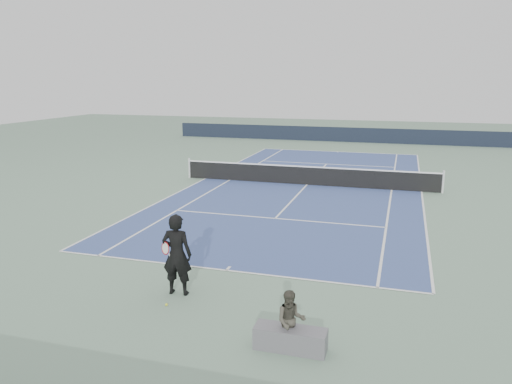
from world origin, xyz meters
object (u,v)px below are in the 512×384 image
(tennis_player, at_px, (177,254))
(tennis_ball, at_px, (166,305))
(spectator_bench, at_px, (291,329))
(tennis_net, at_px, (307,175))

(tennis_player, relative_size, tennis_ball, 31.32)
(tennis_player, xyz_separation_m, spectator_bench, (3.27, -1.78, -0.59))
(tennis_player, xyz_separation_m, tennis_ball, (0.03, -0.72, -1.00))
(tennis_net, bearing_deg, tennis_player, -92.71)
(tennis_net, height_order, tennis_player, tennis_player)
(tennis_ball, distance_m, spectator_bench, 3.43)
(tennis_ball, bearing_deg, spectator_bench, -18.10)
(tennis_net, distance_m, spectator_bench, 15.63)
(tennis_ball, height_order, spectator_bench, spectator_bench)
(tennis_net, relative_size, spectator_bench, 8.57)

